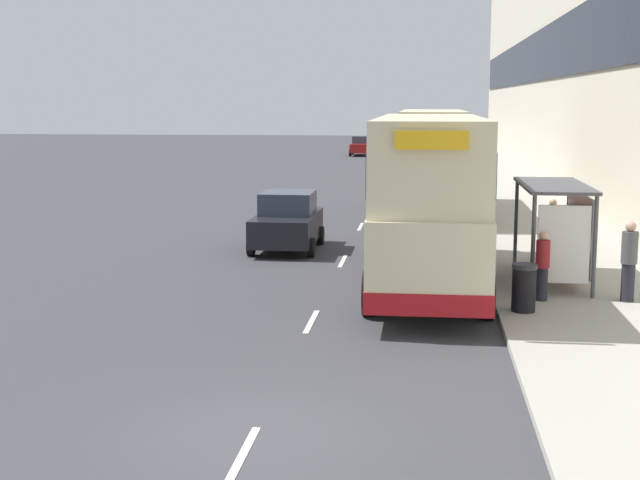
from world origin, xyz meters
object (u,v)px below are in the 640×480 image
at_px(bus_shelter, 562,215).
at_px(car_1, 362,146).
at_px(double_decker_bus_near, 429,198).
at_px(car_2, 427,158).
at_px(double_decker_bus_ahead, 432,160).
at_px(pedestrian_at_shelter, 542,265).
at_px(car_0, 287,222).
at_px(litter_bin, 524,288).
at_px(pedestrian_1, 552,229).
at_px(pedestrian_2, 629,261).

xyz_separation_m(bus_shelter, car_1, (-8.80, 54.86, -1.04)).
distance_m(double_decker_bus_near, car_2, 39.03).
relative_size(double_decker_bus_ahead, pedestrian_at_shelter, 7.11).
bearing_deg(double_decker_bus_near, car_0, 130.20).
relative_size(car_1, litter_bin, 4.28).
distance_m(pedestrian_at_shelter, pedestrian_1, 5.60).
distance_m(pedestrian_1, pedestrian_2, 5.47).
xyz_separation_m(car_1, pedestrian_at_shelter, (8.11, -56.91, 0.13)).
relative_size(double_decker_bus_near, car_0, 2.68).
bearing_deg(litter_bin, double_decker_bus_ahead, 96.15).
xyz_separation_m(car_2, pedestrian_2, (4.48, -40.77, 0.26)).
height_order(bus_shelter, pedestrian_2, bus_shelter).
bearing_deg(pedestrian_2, pedestrian_at_shelter, -175.90).
distance_m(car_2, pedestrian_at_shelter, 40.99).
xyz_separation_m(double_decker_bus_near, pedestrian_1, (3.57, 3.60, -1.24)).
bearing_deg(car_0, pedestrian_2, 142.01).
bearing_deg(car_1, pedestrian_at_shelter, 98.11).
height_order(car_2, litter_bin, car_2).
relative_size(pedestrian_at_shelter, litter_bin, 1.54).
xyz_separation_m(pedestrian_at_shelter, litter_bin, (-0.53, -1.14, -0.29)).
bearing_deg(litter_bin, bus_shelter, 69.03).
bearing_deg(double_decker_bus_ahead, car_2, 90.29).
relative_size(car_0, pedestrian_2, 2.13).
height_order(car_0, pedestrian_1, pedestrian_1).
height_order(car_1, litter_bin, car_1).
distance_m(car_2, litter_bin, 42.10).
xyz_separation_m(car_0, pedestrian_2, (8.97, -7.00, 0.19)).
height_order(double_decker_bus_near, car_0, double_decker_bus_near).
distance_m(car_0, pedestrian_1, 8.15).
height_order(bus_shelter, litter_bin, bus_shelter).
relative_size(double_decker_bus_ahead, pedestrian_2, 6.18).
bearing_deg(double_decker_bus_near, pedestrian_2, -21.31).
bearing_deg(bus_shelter, car_0, 146.57).
bearing_deg(car_2, car_1, 109.20).
bearing_deg(car_1, double_decker_bus_ahead, 97.99).
xyz_separation_m(car_0, pedestrian_1, (7.99, -1.63, 0.14)).
relative_size(car_0, car_1, 0.88).
bearing_deg(double_decker_bus_near, car_1, 95.72).
bearing_deg(pedestrian_1, double_decker_bus_ahead, 107.30).
xyz_separation_m(car_2, litter_bin, (2.01, -42.05, -0.16)).
height_order(car_0, litter_bin, car_0).
relative_size(double_decker_bus_ahead, pedestrian_1, 6.48).
bearing_deg(double_decker_bus_near, bus_shelter, 2.36).
height_order(car_1, pedestrian_at_shelter, pedestrian_at_shelter).
distance_m(double_decker_bus_ahead, litter_bin, 17.68).
bearing_deg(double_decker_bus_ahead, double_decker_bus_near, -90.74).
height_order(bus_shelter, car_0, bus_shelter).
relative_size(car_2, pedestrian_1, 2.57).
distance_m(pedestrian_1, litter_bin, 6.83).
relative_size(pedestrian_2, litter_bin, 1.77).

